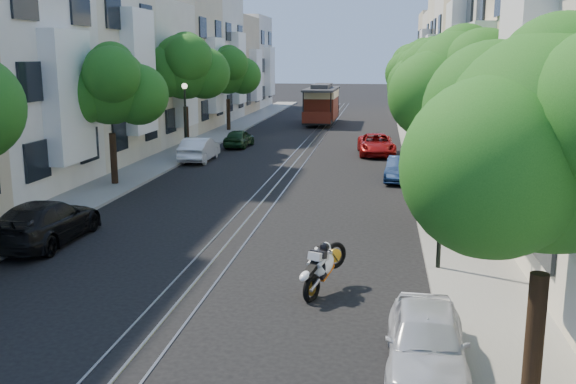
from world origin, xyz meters
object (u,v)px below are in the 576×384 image
at_px(cable_car, 322,103).
at_px(tree_e_d, 423,70).
at_px(tree_e_a, 555,147).
at_px(tree_w_c, 185,68).
at_px(parked_car_e_near, 426,341).
at_px(parked_car_e_mid, 400,169).
at_px(lamp_west, 185,109).
at_px(parked_car_w_far, 239,138).
at_px(tree_w_b, 111,88).
at_px(tree_e_b, 462,87).
at_px(tree_w_d, 228,72).
at_px(parked_car_w_near, 46,222).
at_px(parked_car_w_mid, 199,149).
at_px(lamp_east, 443,168).
at_px(tree_e_c, 436,80).
at_px(parked_car_e_far, 376,144).
at_px(sportbike_rider, 322,266).

bearing_deg(cable_car, tree_e_d, -55.41).
relative_size(tree_e_a, tree_w_c, 0.88).
bearing_deg(parked_car_e_near, parked_car_e_mid, 92.00).
relative_size(tree_e_a, tree_e_d, 0.92).
height_order(tree_w_c, lamp_west, tree_w_c).
bearing_deg(tree_e_d, parked_car_w_far, -162.13).
distance_m(tree_w_b, parked_car_e_mid, 13.65).
bearing_deg(tree_e_b, tree_w_d, 118.07).
relative_size(tree_e_d, parked_car_e_near, 1.87).
height_order(tree_w_d, parked_car_w_near, tree_w_d).
bearing_deg(parked_car_w_mid, lamp_east, 123.02).
bearing_deg(parked_car_w_near, tree_e_c, -130.57).
distance_m(tree_e_c, lamp_west, 13.82).
relative_size(cable_car, parked_car_w_far, 2.39).
xyz_separation_m(tree_e_b, tree_w_d, (-14.40, 27.00, -0.13)).
distance_m(lamp_east, cable_car, 39.15).
relative_size(cable_car, parked_car_e_mid, 2.41).
xyz_separation_m(tree_e_d, parked_car_e_far, (-2.86, -5.85, -4.24)).
relative_size(tree_w_c, parked_car_e_far, 1.58).
xyz_separation_m(lamp_east, parked_car_w_near, (-11.90, 1.00, -2.16)).
distance_m(tree_e_d, parked_car_e_near, 33.15).
relative_size(lamp_west, sportbike_rider, 2.33).
bearing_deg(parked_car_e_mid, tree_w_d, 130.30).
height_order(tree_e_c, tree_w_c, tree_w_c).
height_order(tree_w_b, cable_car, tree_w_b).
relative_size(parked_car_e_near, parked_car_w_near, 0.77).
xyz_separation_m(tree_e_a, parked_car_w_near, (-12.86, 8.02, -3.71)).
relative_size(tree_e_c, parked_car_e_mid, 1.92).
relative_size(lamp_west, parked_car_w_near, 0.88).
distance_m(tree_e_b, cable_car, 34.57).
relative_size(tree_e_b, tree_w_d, 1.03).
relative_size(tree_e_b, parked_car_w_mid, 1.65).
xyz_separation_m(sportbike_rider, parked_car_e_far, (1.07, 23.22, -0.08)).
bearing_deg(parked_car_e_mid, parked_car_e_near, -83.61).
relative_size(tree_e_b, parked_car_e_mid, 1.97).
relative_size(tree_e_c, tree_w_c, 0.92).
distance_m(sportbike_rider, parked_car_e_near, 4.40).
height_order(tree_e_a, tree_w_c, tree_w_c).
xyz_separation_m(tree_w_c, tree_w_d, (-0.00, 11.00, -0.47)).
relative_size(tree_e_d, tree_w_d, 1.05).
relative_size(sportbike_rider, cable_car, 0.22).
bearing_deg(tree_e_b, sportbike_rider, -119.11).
xyz_separation_m(tree_e_c, tree_e_d, (0.00, 11.00, 0.27)).
distance_m(tree_e_a, parked_car_e_far, 28.55).
height_order(tree_e_d, parked_car_w_far, tree_e_d).
bearing_deg(lamp_west, parked_car_w_near, -87.64).
bearing_deg(lamp_west, parked_car_e_near, -63.49).
bearing_deg(parked_car_e_far, parked_car_w_far, 162.14).
xyz_separation_m(tree_w_b, lamp_west, (0.84, 8.02, -1.55)).
bearing_deg(lamp_east, tree_w_c, 122.65).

